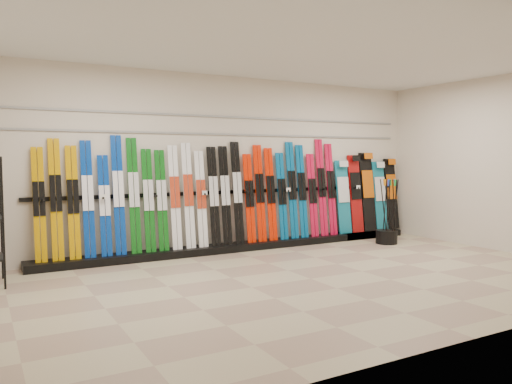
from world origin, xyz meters
TOP-DOWN VIEW (x-y plane):
  - floor at (0.00, 0.00)m, footprint 8.00×8.00m
  - back_wall at (0.00, 2.50)m, footprint 8.00×0.00m
  - right_wall at (4.00, 0.00)m, footprint 0.00×5.00m
  - ceiling at (0.00, 0.00)m, footprint 8.00×8.00m
  - ski_rack_base at (0.22, 2.28)m, footprint 8.00×0.40m
  - skis at (-0.45, 2.34)m, footprint 5.37×0.26m
  - snowboards at (3.09, 2.35)m, footprint 1.57×0.24m
  - pole_bin at (2.81, 1.52)m, footprint 0.40×0.40m
  - ski_poles at (2.85, 1.49)m, footprint 0.25×0.32m
  - slatwall_rail_0 at (0.00, 2.48)m, footprint 7.60×0.02m
  - slatwall_rail_1 at (0.00, 2.48)m, footprint 7.60×0.02m

SIDE VIEW (x-z plane):
  - floor at x=0.00m, z-range 0.00..0.00m
  - ski_rack_base at x=0.22m, z-range 0.00..0.12m
  - pole_bin at x=2.81m, z-range 0.00..0.25m
  - ski_poles at x=2.85m, z-range 0.02..1.20m
  - snowboards at x=3.09m, z-range 0.07..1.65m
  - skis at x=-0.45m, z-range 0.05..1.88m
  - back_wall at x=0.00m, z-range -2.50..5.50m
  - right_wall at x=4.00m, z-range -1.00..4.00m
  - slatwall_rail_0 at x=0.00m, z-range 1.98..2.02m
  - slatwall_rail_1 at x=0.00m, z-range 2.28..2.31m
  - ceiling at x=0.00m, z-range 3.00..3.00m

